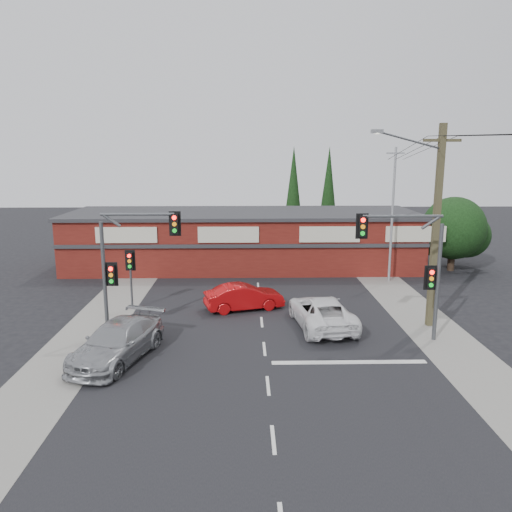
{
  "coord_description": "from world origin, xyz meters",
  "views": [
    {
      "loc": [
        -0.82,
        -20.97,
        8.62
      ],
      "look_at": [
        -0.31,
        3.0,
        3.65
      ],
      "focal_mm": 35.0,
      "sensor_mm": 36.0,
      "label": 1
    }
  ],
  "objects_px": {
    "white_suv": "(322,312)",
    "silver_suv": "(117,342)",
    "red_sedan": "(244,297)",
    "shop_building": "(243,239)",
    "utility_pole": "(434,220)"
  },
  "relations": [
    {
      "from": "utility_pole",
      "to": "red_sedan",
      "type": "bearing_deg",
      "value": 162.79
    },
    {
      "from": "shop_building",
      "to": "red_sedan",
      "type": "bearing_deg",
      "value": -89.63
    },
    {
      "from": "red_sedan",
      "to": "utility_pole",
      "type": "relative_size",
      "value": 0.44
    },
    {
      "from": "silver_suv",
      "to": "red_sedan",
      "type": "height_order",
      "value": "silver_suv"
    },
    {
      "from": "red_sedan",
      "to": "shop_building",
      "type": "height_order",
      "value": "shop_building"
    },
    {
      "from": "shop_building",
      "to": "utility_pole",
      "type": "bearing_deg",
      "value": -56.24
    },
    {
      "from": "silver_suv",
      "to": "utility_pole",
      "type": "xyz_separation_m",
      "value": [
        14.63,
        3.98,
        4.6
      ]
    },
    {
      "from": "shop_building",
      "to": "white_suv",
      "type": "bearing_deg",
      "value": -74.11
    },
    {
      "from": "white_suv",
      "to": "shop_building",
      "type": "height_order",
      "value": "shop_building"
    },
    {
      "from": "white_suv",
      "to": "utility_pole",
      "type": "relative_size",
      "value": 0.55
    },
    {
      "from": "silver_suv",
      "to": "red_sedan",
      "type": "bearing_deg",
      "value": 68.74
    },
    {
      "from": "white_suv",
      "to": "silver_suv",
      "type": "distance_m",
      "value": 10.07
    },
    {
      "from": "white_suv",
      "to": "red_sedan",
      "type": "xyz_separation_m",
      "value": [
        -3.92,
        2.91,
        -0.05
      ]
    },
    {
      "from": "silver_suv",
      "to": "utility_pole",
      "type": "bearing_deg",
      "value": 31.88
    },
    {
      "from": "silver_suv",
      "to": "shop_building",
      "type": "xyz_separation_m",
      "value": [
        5.27,
        17.98,
        1.33
      ]
    }
  ]
}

